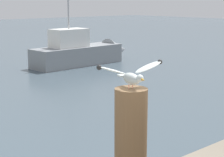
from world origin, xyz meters
TOP-DOWN VIEW (x-y plane):
  - mooring_post at (0.64, -0.36)m, footprint 0.29×0.29m
  - seagull at (0.64, -0.36)m, footprint 0.64×0.39m
  - boat_grey at (10.33, 12.96)m, footprint 5.90×1.71m

SIDE VIEW (x-z plane):
  - boat_grey at x=10.33m, z-range -1.91..3.17m
  - mooring_post at x=0.64m, z-range 1.37..2.44m
  - seagull at x=0.64m, z-range 2.45..2.68m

